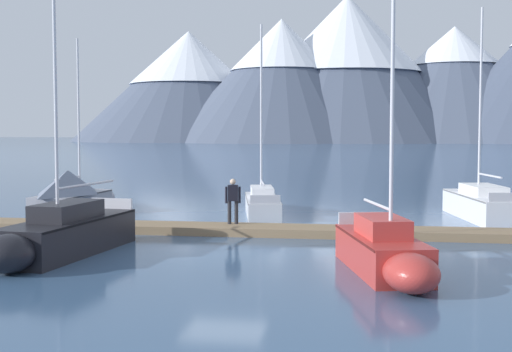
% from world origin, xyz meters
% --- Properties ---
extents(ground_plane, '(700.00, 700.00, 0.00)m').
position_xyz_m(ground_plane, '(0.00, 0.00, 0.00)').
color(ground_plane, '#38567A').
extents(mountain_west_summit, '(82.65, 82.65, 38.97)m').
position_xyz_m(mountain_west_summit, '(-60.38, 221.72, 20.59)').
color(mountain_west_summit, '#4C566B').
rests_on(mountain_west_summit, ground).
extents(mountain_central_massif, '(77.64, 77.64, 40.69)m').
position_xyz_m(mountain_central_massif, '(-25.67, 210.82, 21.23)').
color(mountain_central_massif, '#4C566B').
rests_on(mountain_central_massif, ground).
extents(mountain_shoulder_ridge, '(92.94, 92.94, 50.01)m').
position_xyz_m(mountain_shoulder_ridge, '(-4.56, 223.44, 26.67)').
color(mountain_shoulder_ridge, '#4C566B').
rests_on(mountain_shoulder_ridge, ground).
extents(mountain_east_summit, '(87.75, 87.75, 39.49)m').
position_xyz_m(mountain_east_summit, '(31.87, 228.81, 20.27)').
color(mountain_east_summit, '#4C566B').
rests_on(mountain_east_summit, ground).
extents(dock, '(22.39, 2.14, 0.30)m').
position_xyz_m(dock, '(0.00, 4.00, 0.14)').
color(dock, '#846B4C').
rests_on(dock, ground).
extents(sailboat_nearest_berth, '(2.25, 6.34, 8.07)m').
position_xyz_m(sailboat_nearest_berth, '(-9.12, 9.38, 0.91)').
color(sailboat_nearest_berth, '#93939E').
rests_on(sailboat_nearest_berth, ground).
extents(sailboat_second_berth, '(2.25, 6.90, 8.32)m').
position_xyz_m(sailboat_second_berth, '(-4.67, -1.47, 0.68)').
color(sailboat_second_berth, black).
rests_on(sailboat_second_berth, ground).
extents(sailboat_mid_dock_port, '(2.60, 6.81, 8.60)m').
position_xyz_m(sailboat_mid_dock_port, '(-0.44, 10.17, 0.53)').
color(sailboat_mid_dock_port, silver).
rests_on(sailboat_mid_dock_port, ground).
extents(sailboat_mid_dock_starboard, '(2.84, 6.05, 9.00)m').
position_xyz_m(sailboat_mid_dock_starboard, '(4.90, -2.59, 0.62)').
color(sailboat_mid_dock_starboard, '#B2332D').
rests_on(sailboat_mid_dock_starboard, ground).
extents(sailboat_far_berth, '(2.93, 7.66, 9.10)m').
position_xyz_m(sailboat_far_berth, '(9.17, 10.45, 0.63)').
color(sailboat_far_berth, white).
rests_on(sailboat_far_berth, ground).
extents(person_on_dock, '(0.57, 0.31, 1.69)m').
position_xyz_m(person_on_dock, '(-0.61, 4.41, 1.26)').
color(person_on_dock, '#232328').
rests_on(person_on_dock, dock).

